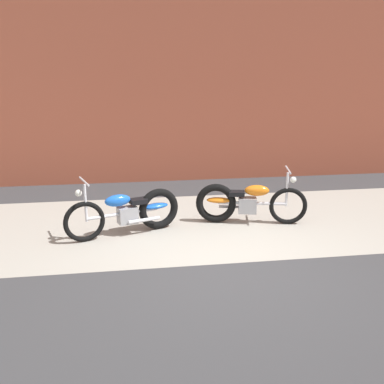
{
  "coord_description": "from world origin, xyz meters",
  "views": [
    {
      "loc": [
        -1.32,
        -5.6,
        2.71
      ],
      "look_at": [
        -0.31,
        1.23,
        0.75
      ],
      "focal_mm": 40.51,
      "sensor_mm": 36.0,
      "label": 1
    }
  ],
  "objects": [
    {
      "name": "ground_plane",
      "position": [
        0.0,
        0.0,
        0.0
      ],
      "size": [
        80.0,
        80.0,
        0.0
      ],
      "primitive_type": "plane",
      "color": "#38383A"
    },
    {
      "name": "sidewalk_slab",
      "position": [
        0.0,
        1.75,
        0.0
      ],
      "size": [
        36.0,
        3.5,
        0.01
      ],
      "primitive_type": "cube",
      "color": "#9E998E",
      "rests_on": "ground"
    },
    {
      "name": "brick_building_wall",
      "position": [
        0.0,
        5.2,
        2.83
      ],
      "size": [
        36.0,
        0.5,
        5.65
      ],
      "primitive_type": "cube",
      "color": "brown",
      "rests_on": "ground"
    },
    {
      "name": "motorcycle_blue",
      "position": [
        -1.31,
        1.43,
        0.4
      ],
      "size": [
        1.93,
        0.86,
        1.03
      ],
      "rotation": [
        0.0,
        0.0,
        3.47
      ],
      "color": "black",
      "rests_on": "ground"
    },
    {
      "name": "motorcycle_orange",
      "position": [
        0.69,
        1.66,
        0.4
      ],
      "size": [
        1.98,
        0.72,
        1.03
      ],
      "rotation": [
        0.0,
        0.0,
        -0.22
      ],
      "color": "black",
      "rests_on": "ground"
    }
  ]
}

